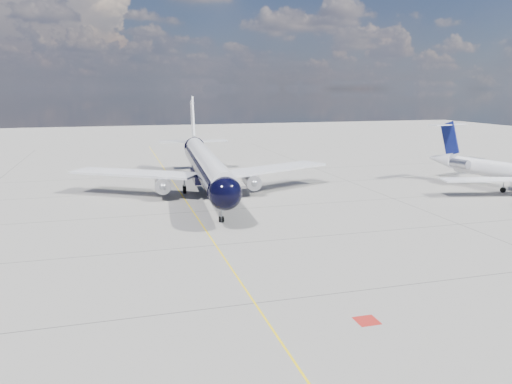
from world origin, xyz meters
TOP-DOWN VIEW (x-y plane):
  - ground at (0.00, 30.00)m, footprint 320.00×320.00m
  - taxiway_centerline at (0.00, 25.00)m, footprint 0.16×160.00m
  - red_marking at (6.80, -10.00)m, footprint 1.60×1.60m
  - main_airliner at (3.91, 37.34)m, footprint 41.55×50.71m
  - regional_jet at (50.66, 25.60)m, footprint 26.16×30.62m

SIDE VIEW (x-z plane):
  - ground at x=0.00m, z-range 0.00..0.00m
  - taxiway_centerline at x=0.00m, z-range 0.00..0.01m
  - red_marking at x=6.80m, z-range 0.00..0.01m
  - regional_jet at x=50.66m, z-range -1.94..8.58m
  - main_airliner at x=3.91m, z-range -2.78..11.87m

